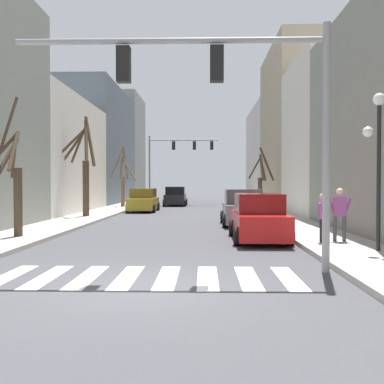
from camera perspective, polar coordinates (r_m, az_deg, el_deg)
ground_plane at (r=9.19m, az=-6.60°, el=-12.14°), size 240.00×240.00×0.00m
building_row_left at (r=36.92m, az=-16.34°, el=6.23°), size 6.00×60.33×13.36m
building_row_right at (r=34.75m, az=16.21°, el=6.83°), size 6.00×58.68×13.84m
crosswalk_stripes at (r=10.26m, az=-5.71°, el=-10.71°), size 6.75×2.60×0.01m
traffic_signal_near at (r=10.89m, az=4.99°, el=12.78°), size 7.46×0.28×5.87m
traffic_signal_far at (r=44.62m, az=-2.24°, el=4.89°), size 6.95×0.28×6.78m
street_lamp_right_corner at (r=14.10m, az=22.66°, el=6.15°), size 0.95×0.36×4.56m
car_driving_toward_lane at (r=22.62m, az=6.46°, el=-2.11°), size 2.13×4.10×1.80m
car_parked_left_mid at (r=16.68m, az=8.45°, el=-3.37°), size 2.00×4.55×1.72m
car_parked_right_far at (r=33.49m, az=-6.19°, el=-1.11°), size 2.09×4.79×1.72m
car_at_intersection at (r=41.83m, az=-2.11°, el=-0.63°), size 2.12×4.36×1.78m
pedestrian_crossing_street at (r=15.93m, az=18.24°, el=-2.17°), size 0.77×0.30×1.79m
pedestrian_waiting_at_curb at (r=15.57m, az=16.28°, el=-2.59°), size 0.45×0.63×1.62m
street_tree_right_near at (r=38.18m, az=-8.79°, el=1.61°), size 2.35×2.38×5.16m
street_tree_left_near at (r=27.35m, az=-13.59°, el=2.99°), size 2.72×1.94×5.94m
street_tree_right_far at (r=17.71m, az=-21.69°, el=1.29°), size 1.38×2.28×5.15m
street_tree_left_far at (r=34.69m, az=8.77°, el=1.41°), size 1.99×1.85×4.72m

